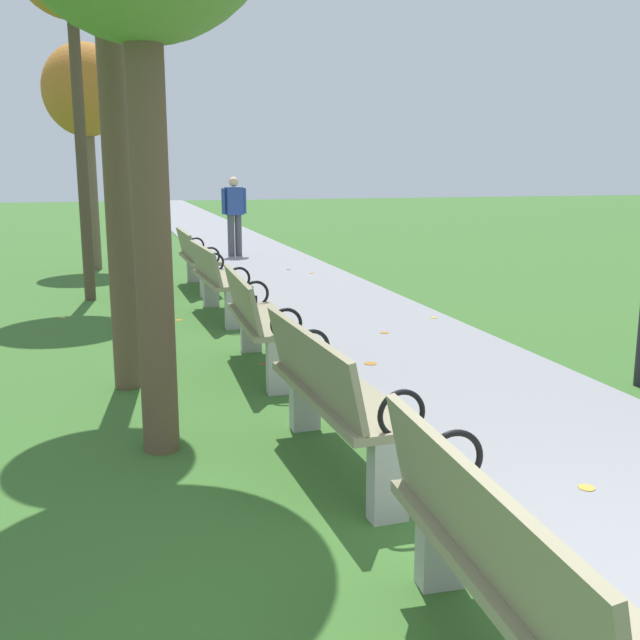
{
  "coord_description": "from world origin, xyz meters",
  "views": [
    {
      "loc": [
        -1.77,
        -1.94,
        1.85
      ],
      "look_at": [
        -0.05,
        4.11,
        0.55
      ],
      "focal_mm": 41.84,
      "sensor_mm": 36.0,
      "label": 1
    }
  ],
  "objects_px": {
    "park_bench_1": "(512,574)",
    "park_bench_2": "(332,394)",
    "pedestrian_walking": "(234,212)",
    "park_bench_4": "(217,279)",
    "park_bench_5": "(196,258)",
    "tree_4": "(85,94)",
    "park_bench_3": "(257,319)"
  },
  "relations": [
    {
      "from": "park_bench_5",
      "to": "park_bench_2",
      "type": "bearing_deg",
      "value": -90.0
    },
    {
      "from": "park_bench_1",
      "to": "park_bench_4",
      "type": "distance_m",
      "value": 7.08
    },
    {
      "from": "park_bench_5",
      "to": "pedestrian_walking",
      "type": "relative_size",
      "value": 0.99
    },
    {
      "from": "park_bench_1",
      "to": "pedestrian_walking",
      "type": "height_order",
      "value": "pedestrian_walking"
    },
    {
      "from": "park_bench_2",
      "to": "park_bench_4",
      "type": "distance_m",
      "value": 4.95
    },
    {
      "from": "park_bench_5",
      "to": "pedestrian_walking",
      "type": "xyz_separation_m",
      "value": [
        1.26,
        3.96,
        0.44
      ]
    },
    {
      "from": "park_bench_1",
      "to": "tree_4",
      "type": "distance_m",
      "value": 12.51
    },
    {
      "from": "park_bench_4",
      "to": "tree_4",
      "type": "relative_size",
      "value": 0.41
    },
    {
      "from": "park_bench_3",
      "to": "tree_4",
      "type": "height_order",
      "value": "tree_4"
    },
    {
      "from": "park_bench_3",
      "to": "pedestrian_walking",
      "type": "height_order",
      "value": "pedestrian_walking"
    },
    {
      "from": "tree_4",
      "to": "park_bench_3",
      "type": "bearing_deg",
      "value": -78.77
    },
    {
      "from": "park_bench_3",
      "to": "park_bench_4",
      "type": "bearing_deg",
      "value": 90.0
    },
    {
      "from": "park_bench_1",
      "to": "tree_4",
      "type": "relative_size",
      "value": 0.41
    },
    {
      "from": "park_bench_1",
      "to": "park_bench_2",
      "type": "bearing_deg",
      "value": 90.0
    },
    {
      "from": "park_bench_2",
      "to": "park_bench_3",
      "type": "height_order",
      "value": "same"
    },
    {
      "from": "park_bench_2",
      "to": "park_bench_3",
      "type": "xyz_separation_m",
      "value": [
        -0.0,
        2.37,
        0.0
      ]
    },
    {
      "from": "park_bench_4",
      "to": "tree_4",
      "type": "xyz_separation_m",
      "value": [
        -1.52,
        5.06,
        2.6
      ]
    },
    {
      "from": "park_bench_1",
      "to": "pedestrian_walking",
      "type": "relative_size",
      "value": 1.0
    },
    {
      "from": "park_bench_4",
      "to": "tree_4",
      "type": "distance_m",
      "value": 5.89
    },
    {
      "from": "park_bench_4",
      "to": "park_bench_5",
      "type": "relative_size",
      "value": 1.01
    },
    {
      "from": "tree_4",
      "to": "pedestrian_walking",
      "type": "height_order",
      "value": "tree_4"
    },
    {
      "from": "pedestrian_walking",
      "to": "park_bench_5",
      "type": "bearing_deg",
      "value": -107.62
    },
    {
      "from": "park_bench_5",
      "to": "tree_4",
      "type": "height_order",
      "value": "tree_4"
    },
    {
      "from": "park_bench_4",
      "to": "park_bench_2",
      "type": "bearing_deg",
      "value": -90.0
    },
    {
      "from": "park_bench_3",
      "to": "pedestrian_walking",
      "type": "bearing_deg",
      "value": 81.87
    },
    {
      "from": "park_bench_3",
      "to": "park_bench_5",
      "type": "height_order",
      "value": "same"
    },
    {
      "from": "park_bench_1",
      "to": "park_bench_4",
      "type": "height_order",
      "value": "same"
    },
    {
      "from": "park_bench_3",
      "to": "park_bench_1",
      "type": "bearing_deg",
      "value": -90.0
    },
    {
      "from": "park_bench_2",
      "to": "park_bench_1",
      "type": "bearing_deg",
      "value": -90.0
    },
    {
      "from": "tree_4",
      "to": "park_bench_1",
      "type": "bearing_deg",
      "value": -82.87
    },
    {
      "from": "park_bench_1",
      "to": "park_bench_3",
      "type": "distance_m",
      "value": 4.5
    },
    {
      "from": "park_bench_1",
      "to": "park_bench_2",
      "type": "height_order",
      "value": "same"
    }
  ]
}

